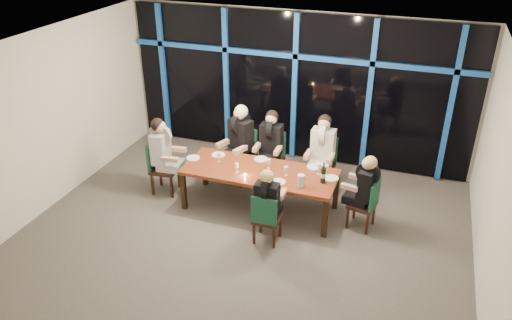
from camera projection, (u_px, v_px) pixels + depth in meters
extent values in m
plane|color=#5C5751|center=(244.00, 233.00, 8.09)|extent=(7.00, 7.00, 0.00)
cube|color=silver|center=(296.00, 87.00, 9.90)|extent=(7.00, 0.04, 3.00)
cube|color=silver|center=(134.00, 280.00, 4.88)|extent=(7.00, 0.04, 3.00)
cube|color=silver|center=(49.00, 120.00, 8.42)|extent=(0.04, 6.00, 3.00)
cube|color=silver|center=(499.00, 192.00, 6.36)|extent=(0.04, 6.00, 3.00)
cube|color=white|center=(241.00, 51.00, 6.69)|extent=(7.00, 6.00, 0.04)
cube|color=black|center=(295.00, 88.00, 9.85)|extent=(6.86, 0.04, 2.94)
cube|color=#1449A1|center=(164.00, 74.00, 10.66)|extent=(0.10, 0.10, 2.94)
cube|color=#1449A1|center=(226.00, 81.00, 10.23)|extent=(0.10, 0.10, 2.94)
cube|color=#1449A1|center=(295.00, 89.00, 9.80)|extent=(0.10, 0.10, 2.94)
cube|color=#1449A1|center=(369.00, 98.00, 9.38)|extent=(0.10, 0.10, 2.94)
cube|color=#1449A1|center=(450.00, 107.00, 8.95)|extent=(0.10, 0.10, 2.94)
cube|color=#1449A1|center=(296.00, 56.00, 9.50)|extent=(6.86, 0.10, 0.10)
cube|color=#FF2D14|center=(357.00, 57.00, 9.48)|extent=(0.60, 0.05, 0.35)
cube|color=brown|center=(260.00, 172.00, 8.42)|extent=(2.60, 1.00, 0.06)
cube|color=black|center=(184.00, 191.00, 8.59)|extent=(0.08, 0.08, 0.69)
cube|color=black|center=(325.00, 218.00, 7.86)|extent=(0.08, 0.08, 0.69)
cube|color=black|center=(205.00, 168.00, 9.33)|extent=(0.08, 0.08, 0.69)
cube|color=black|center=(336.00, 191.00, 8.60)|extent=(0.08, 0.08, 0.69)
cube|color=black|center=(240.00, 158.00, 9.41)|extent=(0.62, 0.62, 0.06)
cube|color=#1A553A|center=(247.00, 140.00, 9.42)|extent=(0.47, 0.22, 0.53)
cube|color=black|center=(226.00, 170.00, 9.51)|extent=(0.06, 0.06, 0.45)
cube|color=black|center=(241.00, 177.00, 9.29)|extent=(0.06, 0.06, 0.45)
cube|color=black|center=(239.00, 163.00, 9.77)|extent=(0.06, 0.06, 0.45)
cube|color=black|center=(254.00, 169.00, 9.55)|extent=(0.06, 0.06, 0.45)
cube|color=black|center=(270.00, 160.00, 9.37)|extent=(0.46, 0.46, 0.06)
cube|color=#1A553A|center=(274.00, 143.00, 9.41)|extent=(0.45, 0.05, 0.50)
cube|color=black|center=(258.00, 174.00, 9.38)|extent=(0.04, 0.04, 0.42)
cube|color=black|center=(277.00, 178.00, 9.28)|extent=(0.04, 0.04, 0.42)
cube|color=black|center=(264.00, 166.00, 9.69)|extent=(0.04, 0.04, 0.42)
cube|color=black|center=(282.00, 169.00, 9.58)|extent=(0.04, 0.04, 0.42)
cube|color=black|center=(321.00, 167.00, 9.10)|extent=(0.48, 0.48, 0.06)
cube|color=#1A553A|center=(325.00, 149.00, 9.14)|extent=(0.47, 0.06, 0.52)
cube|color=black|center=(308.00, 182.00, 9.12)|extent=(0.04, 0.04, 0.44)
cube|color=black|center=(328.00, 186.00, 9.00)|extent=(0.04, 0.04, 0.44)
cube|color=black|center=(313.00, 173.00, 9.43)|extent=(0.04, 0.04, 0.44)
cube|color=black|center=(332.00, 176.00, 9.31)|extent=(0.04, 0.04, 0.44)
cube|color=black|center=(165.00, 169.00, 9.05)|extent=(0.51, 0.51, 0.06)
cube|color=#1A553A|center=(153.00, 155.00, 8.96)|extent=(0.10, 0.46, 0.51)
cube|color=black|center=(172.00, 187.00, 8.97)|extent=(0.05, 0.05, 0.43)
cube|color=black|center=(179.00, 177.00, 9.29)|extent=(0.05, 0.05, 0.43)
cube|color=black|center=(153.00, 185.00, 9.04)|extent=(0.05, 0.05, 0.43)
cube|color=black|center=(161.00, 175.00, 9.36)|extent=(0.05, 0.05, 0.43)
cube|color=black|center=(362.00, 205.00, 8.08)|extent=(0.48, 0.48, 0.06)
cube|color=#1A553A|center=(375.00, 195.00, 7.89)|extent=(0.12, 0.42, 0.46)
cube|color=black|center=(354.00, 209.00, 8.38)|extent=(0.04, 0.04, 0.39)
cube|color=black|center=(348.00, 218.00, 8.13)|extent=(0.04, 0.04, 0.39)
cube|color=black|center=(374.00, 214.00, 8.24)|extent=(0.04, 0.04, 0.39)
cube|color=black|center=(367.00, 224.00, 7.98)|extent=(0.04, 0.04, 0.39)
cube|color=black|center=(267.00, 218.00, 7.75)|extent=(0.41, 0.41, 0.05)
cube|color=#1A553A|center=(264.00, 211.00, 7.48)|extent=(0.41, 0.05, 0.45)
cube|color=black|center=(280.00, 226.00, 7.94)|extent=(0.04, 0.04, 0.38)
cube|color=black|center=(261.00, 222.00, 8.03)|extent=(0.04, 0.04, 0.38)
cube|color=black|center=(274.00, 238.00, 7.66)|extent=(0.04, 0.04, 0.38)
cube|color=black|center=(254.00, 234.00, 7.76)|extent=(0.04, 0.04, 0.38)
cube|color=black|center=(235.00, 155.00, 9.28)|extent=(0.52, 0.56, 0.15)
cube|color=black|center=(241.00, 135.00, 9.23)|extent=(0.49, 0.39, 0.60)
cylinder|color=black|center=(241.00, 123.00, 9.12)|extent=(0.26, 0.46, 0.45)
sphere|color=tan|center=(240.00, 114.00, 9.01)|extent=(0.22, 0.22, 0.22)
sphere|color=silver|center=(241.00, 111.00, 9.03)|extent=(0.25, 0.25, 0.25)
cube|color=tan|center=(223.00, 143.00, 9.25)|extent=(0.20, 0.33, 0.09)
cube|color=tan|center=(240.00, 150.00, 9.00)|extent=(0.20, 0.33, 0.09)
cube|color=black|center=(268.00, 158.00, 9.22)|extent=(0.36, 0.43, 0.14)
cube|color=black|center=(271.00, 139.00, 9.20)|extent=(0.40, 0.24, 0.57)
cylinder|color=black|center=(272.00, 128.00, 9.10)|extent=(0.10, 0.42, 0.42)
sphere|color=tan|center=(271.00, 119.00, 9.00)|extent=(0.21, 0.21, 0.21)
sphere|color=black|center=(272.00, 116.00, 9.02)|extent=(0.23, 0.23, 0.23)
cube|color=tan|center=(257.00, 147.00, 9.10)|extent=(0.08, 0.30, 0.08)
cube|color=tan|center=(278.00, 150.00, 8.99)|extent=(0.08, 0.30, 0.08)
cube|color=silver|center=(320.00, 165.00, 8.95)|extent=(0.38, 0.44, 0.15)
cube|color=silver|center=(323.00, 144.00, 8.93)|extent=(0.42, 0.26, 0.58)
cylinder|color=silver|center=(324.00, 133.00, 8.82)|extent=(0.11, 0.44, 0.44)
sphere|color=tan|center=(324.00, 123.00, 8.72)|extent=(0.22, 0.22, 0.22)
sphere|color=black|center=(325.00, 121.00, 8.74)|extent=(0.24, 0.24, 0.24)
cube|color=tan|center=(308.00, 155.00, 8.84)|extent=(0.09, 0.31, 0.08)
cube|color=tan|center=(331.00, 158.00, 8.71)|extent=(0.09, 0.31, 0.08)
cube|color=black|center=(171.00, 165.00, 8.98)|extent=(0.47, 0.41, 0.14)
cube|color=black|center=(161.00, 147.00, 8.86)|extent=(0.29, 0.43, 0.57)
cylinder|color=black|center=(159.00, 136.00, 8.75)|extent=(0.44, 0.15, 0.43)
sphere|color=tan|center=(160.00, 126.00, 8.66)|extent=(0.21, 0.21, 0.21)
sphere|color=black|center=(157.00, 125.00, 8.66)|extent=(0.23, 0.23, 0.23)
cube|color=tan|center=(170.00, 159.00, 8.68)|extent=(0.31, 0.11, 0.08)
cube|color=tan|center=(178.00, 149.00, 9.03)|extent=(0.31, 0.11, 0.08)
cube|color=black|center=(356.00, 198.00, 8.09)|extent=(0.44, 0.39, 0.13)
cube|color=black|center=(367.00, 184.00, 7.88)|extent=(0.28, 0.40, 0.52)
cylinder|color=black|center=(368.00, 173.00, 7.79)|extent=(0.40, 0.16, 0.39)
sphere|color=tan|center=(368.00, 164.00, 7.72)|extent=(0.19, 0.19, 0.19)
sphere|color=tan|center=(371.00, 162.00, 7.69)|extent=(0.21, 0.21, 0.21)
cube|color=tan|center=(357.00, 177.00, 8.13)|extent=(0.28, 0.12, 0.07)
cube|color=tan|center=(349.00, 187.00, 7.85)|extent=(0.28, 0.12, 0.07)
cube|color=black|center=(270.00, 210.00, 7.80)|extent=(0.33, 0.38, 0.13)
cube|color=black|center=(267.00, 198.00, 7.54)|extent=(0.36, 0.22, 0.51)
cylinder|color=black|center=(267.00, 187.00, 7.44)|extent=(0.09, 0.38, 0.38)
sphere|color=tan|center=(268.00, 177.00, 7.38)|extent=(0.19, 0.19, 0.19)
sphere|color=tan|center=(267.00, 177.00, 7.34)|extent=(0.21, 0.21, 0.21)
cube|color=tan|center=(282.00, 194.00, 7.67)|extent=(0.07, 0.27, 0.07)
cube|color=tan|center=(260.00, 190.00, 7.78)|extent=(0.07, 0.27, 0.07)
cylinder|color=white|center=(218.00, 155.00, 8.91)|extent=(0.24, 0.24, 0.01)
cylinder|color=white|center=(261.00, 159.00, 8.76)|extent=(0.24, 0.24, 0.01)
cylinder|color=white|center=(314.00, 167.00, 8.50)|extent=(0.24, 0.24, 0.01)
cylinder|color=white|center=(193.00, 158.00, 8.80)|extent=(0.24, 0.24, 0.01)
cylinder|color=white|center=(331.00, 178.00, 8.17)|extent=(0.24, 0.24, 0.01)
cylinder|color=white|center=(278.00, 182.00, 8.05)|extent=(0.24, 0.24, 0.01)
cylinder|color=black|center=(323.00, 175.00, 7.99)|extent=(0.08, 0.08, 0.26)
cylinder|color=black|center=(324.00, 165.00, 7.91)|extent=(0.03, 0.03, 0.10)
cylinder|color=silver|center=(323.00, 175.00, 7.99)|extent=(0.08, 0.08, 0.07)
cylinder|color=silver|center=(301.00, 181.00, 7.90)|extent=(0.11, 0.11, 0.20)
cylinder|color=silver|center=(305.00, 180.00, 7.87)|extent=(0.02, 0.02, 0.14)
cylinder|color=#F59B49|center=(245.00, 175.00, 8.24)|extent=(0.05, 0.05, 0.03)
cylinder|color=silver|center=(237.00, 172.00, 8.35)|extent=(0.06, 0.06, 0.01)
cylinder|color=silver|center=(237.00, 170.00, 8.32)|extent=(0.01, 0.01, 0.10)
cylinder|color=silver|center=(237.00, 165.00, 8.29)|extent=(0.07, 0.07, 0.07)
cylinder|color=silver|center=(269.00, 168.00, 8.48)|extent=(0.06, 0.06, 0.01)
cylinder|color=silver|center=(269.00, 165.00, 8.46)|extent=(0.01, 0.01, 0.10)
cylinder|color=silver|center=(269.00, 161.00, 8.42)|extent=(0.06, 0.06, 0.07)
cylinder|color=silver|center=(286.00, 175.00, 8.26)|extent=(0.06, 0.06, 0.01)
cylinder|color=silver|center=(286.00, 173.00, 8.24)|extent=(0.01, 0.01, 0.09)
cylinder|color=silver|center=(286.00, 168.00, 8.20)|extent=(0.06, 0.06, 0.07)
cylinder|color=silver|center=(219.00, 162.00, 8.69)|extent=(0.06, 0.06, 0.01)
cylinder|color=silver|center=(219.00, 159.00, 8.66)|extent=(0.01, 0.01, 0.10)
cylinder|color=silver|center=(219.00, 155.00, 8.62)|extent=(0.07, 0.07, 0.07)
cylinder|color=silver|center=(319.00, 174.00, 8.29)|extent=(0.07, 0.07, 0.01)
cylinder|color=silver|center=(319.00, 171.00, 8.26)|extent=(0.01, 0.01, 0.11)
cylinder|color=silver|center=(320.00, 166.00, 8.22)|extent=(0.08, 0.08, 0.08)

